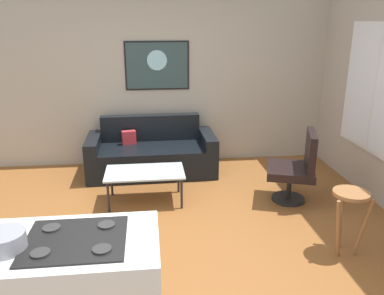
{
  "coord_description": "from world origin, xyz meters",
  "views": [
    {
      "loc": [
        -0.17,
        -3.54,
        2.16
      ],
      "look_at": [
        0.34,
        0.9,
        0.7
      ],
      "focal_mm": 36.49,
      "sensor_mm": 36.0,
      "label": 1
    }
  ],
  "objects_px": {
    "coffee_table": "(145,174)",
    "wall_painting": "(157,66)",
    "mixing_bowl": "(4,242)",
    "armchair": "(297,167)",
    "bar_stool": "(350,205)",
    "couch": "(152,154)"
  },
  "relations": [
    {
      "from": "coffee_table",
      "to": "wall_painting",
      "type": "bearing_deg",
      "value": 81.19
    },
    {
      "from": "couch",
      "to": "bar_stool",
      "type": "relative_size",
      "value": 2.87
    },
    {
      "from": "armchair",
      "to": "mixing_bowl",
      "type": "distance_m",
      "value": 3.48
    },
    {
      "from": "armchair",
      "to": "wall_painting",
      "type": "distance_m",
      "value": 2.55
    },
    {
      "from": "armchair",
      "to": "bar_stool",
      "type": "height_order",
      "value": "armchair"
    },
    {
      "from": "coffee_table",
      "to": "wall_painting",
      "type": "xyz_separation_m",
      "value": [
        0.22,
        1.45,
        1.15
      ]
    },
    {
      "from": "bar_stool",
      "to": "mixing_bowl",
      "type": "xyz_separation_m",
      "value": [
        -2.7,
        -1.05,
        0.45
      ]
    },
    {
      "from": "armchair",
      "to": "mixing_bowl",
      "type": "height_order",
      "value": "mixing_bowl"
    },
    {
      "from": "couch",
      "to": "wall_painting",
      "type": "bearing_deg",
      "value": 74.17
    },
    {
      "from": "coffee_table",
      "to": "armchair",
      "type": "height_order",
      "value": "armchair"
    },
    {
      "from": "coffee_table",
      "to": "mixing_bowl",
      "type": "relative_size",
      "value": 3.92
    },
    {
      "from": "coffee_table",
      "to": "mixing_bowl",
      "type": "bearing_deg",
      "value": -107.9
    },
    {
      "from": "coffee_table",
      "to": "armchair",
      "type": "distance_m",
      "value": 1.87
    },
    {
      "from": "mixing_bowl",
      "to": "armchair",
      "type": "bearing_deg",
      "value": 40.11
    },
    {
      "from": "coffee_table",
      "to": "wall_painting",
      "type": "height_order",
      "value": "wall_painting"
    },
    {
      "from": "armchair",
      "to": "couch",
      "type": "bearing_deg",
      "value": 145.86
    },
    {
      "from": "armchair",
      "to": "mixing_bowl",
      "type": "xyz_separation_m",
      "value": [
        -2.63,
        -2.22,
        0.5
      ]
    },
    {
      "from": "wall_painting",
      "to": "mixing_bowl",
      "type": "bearing_deg",
      "value": -104.57
    },
    {
      "from": "coffee_table",
      "to": "armchair",
      "type": "bearing_deg",
      "value": -5.86
    },
    {
      "from": "bar_stool",
      "to": "wall_painting",
      "type": "distance_m",
      "value": 3.43
    },
    {
      "from": "couch",
      "to": "mixing_bowl",
      "type": "bearing_deg",
      "value": -104.4
    },
    {
      "from": "mixing_bowl",
      "to": "wall_painting",
      "type": "relative_size",
      "value": 0.26
    }
  ]
}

